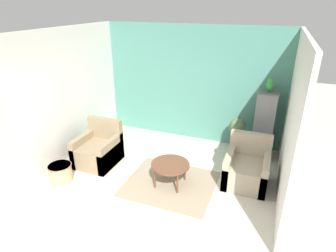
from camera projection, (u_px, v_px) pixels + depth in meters
The scene contains 12 objects.
ground_plane at pixel (133, 217), 4.49m from camera, with size 20.00×20.00×0.00m, color beige.
wall_back_accent at pixel (192, 85), 6.62m from camera, with size 4.37×0.06×2.72m.
wall_left at pixel (74, 94), 5.97m from camera, with size 0.06×3.12×2.72m.
wall_right at pixel (292, 123), 4.55m from camera, with size 0.06×3.12×2.72m.
area_rug at pixel (170, 184), 5.31m from camera, with size 1.64×1.44×0.01m.
coffee_table at pixel (170, 166), 5.14m from camera, with size 0.71×0.71×0.44m.
armchair_left at pixel (99, 150), 5.91m from camera, with size 0.78×0.85×0.89m.
armchair_right at pixel (247, 169), 5.25m from camera, with size 0.78×0.85×0.89m.
birdcage at pixel (263, 126), 5.95m from camera, with size 0.46×0.46×1.51m.
parrot at pixel (270, 85), 5.59m from camera, with size 0.13×0.24×0.28m.
potted_plant at pixel (237, 129), 6.28m from camera, with size 0.38×0.35×0.80m.
wicker_basket at pixel (61, 172), 5.35m from camera, with size 0.44×0.44×0.34m.
Camera 1 is at (1.79, -3.06, 3.16)m, focal length 30.00 mm.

